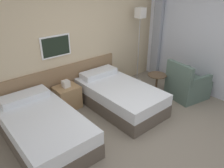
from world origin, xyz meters
name	(u,v)px	position (x,y,z in m)	size (l,w,h in m)	color
ground_plane	(153,136)	(0.00, 0.00, 0.00)	(16.00, 16.00, 0.00)	slate
wall_headboard	(80,41)	(-0.04, 2.14, 1.30)	(10.00, 0.10, 2.70)	#C6B28E
bed_near_door	(43,128)	(-1.51, 1.13, 0.26)	(1.07, 1.91, 0.64)	brown
bed_near_window	(119,96)	(0.20, 1.13, 0.26)	(1.07, 1.91, 0.64)	brown
nightstand	(67,97)	(-0.65, 1.82, 0.26)	(0.49, 0.41, 0.64)	#9E7A51
floor_lamp	(140,23)	(1.48, 1.80, 1.56)	(0.24, 0.24, 1.91)	#9E9993
side_table	(157,81)	(1.27, 0.98, 0.36)	(0.44, 0.44, 0.51)	brown
armchair	(187,86)	(1.68, 0.43, 0.29)	(0.90, 0.85, 0.89)	#4C6056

